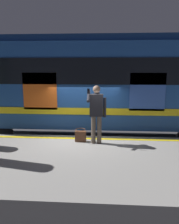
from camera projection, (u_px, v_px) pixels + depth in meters
ground_plane at (83, 159)px, 7.71m from camera, size 26.01×26.01×0.00m
platform at (77, 173)px, 5.77m from camera, size 17.34×3.79×0.86m
safety_line at (82, 138)px, 7.24m from camera, size 16.99×0.16×0.01m
track_rail_near at (86, 145)px, 8.86m from camera, size 22.54×0.08×0.16m
track_rail_far at (89, 134)px, 10.26m from camera, size 22.54×0.08×0.16m
train_carriage at (95, 81)px, 9.02m from camera, size 10.65×3.11×4.13m
passenger at (97, 110)px, 6.61m from camera, size 0.57×0.55×1.79m
handbag at (81, 136)px, 6.92m from camera, size 0.35×0.31×0.40m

